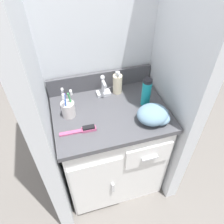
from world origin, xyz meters
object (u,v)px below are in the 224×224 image
shaving_cream_can (146,92)px  hand_towel (154,115)px  toothbrush_cup (68,109)px  soap_dispenser (117,84)px  hairbrush (83,130)px

shaving_cream_can → hand_towel: 0.16m
shaving_cream_can → hand_towel: size_ratio=0.99×
toothbrush_cup → soap_dispenser: (0.34, 0.13, 0.02)m
soap_dispenser → toothbrush_cup: bearing=-158.7°
shaving_cream_can → hand_towel: bearing=-93.9°
toothbrush_cup → soap_dispenser: toothbrush_cup is taller
toothbrush_cup → hairbrush: size_ratio=0.91×
hairbrush → hand_towel: bearing=-3.0°
toothbrush_cup → hairbrush: (0.06, -0.15, -0.04)m
hand_towel → shaving_cream_can: bearing=86.1°
hairbrush → hand_towel: size_ratio=1.09×
soap_dispenser → shaving_cream_can: size_ratio=0.88×
hand_towel → toothbrush_cup: bearing=158.4°
toothbrush_cup → hairbrush: bearing=-69.3°
hairbrush → soap_dispenser: bearing=46.6°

